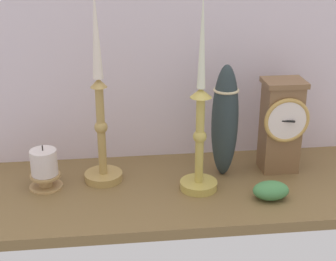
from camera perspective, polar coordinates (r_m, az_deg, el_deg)
The scene contains 8 objects.
ground_plane at distance 120.47cm, azimuth 1.67°, elevation -6.63°, with size 100.00×36.00×2.40cm, color brown.
back_wall at distance 126.21cm, azimuth 0.63°, elevation 11.07°, with size 120.00×2.00×65.00cm, color silver.
mantel_clock at distance 125.73cm, azimuth 12.40°, elevation 0.63°, with size 10.84×9.10×22.70cm.
candlestick_tall_left at distance 117.11cm, azimuth -7.47°, elevation 1.33°, with size 8.91×8.91×45.21cm.
candlestick_tall_center at distance 113.00cm, azimuth 3.55°, elevation -0.27°, with size 8.54×8.54×45.06cm.
pillar_candle_front at distance 120.51cm, azimuth -13.49°, elevation -4.11°, with size 7.62×7.62×10.43cm.
tall_ceramic_vase at distance 120.43cm, azimuth 6.30°, elevation 1.08°, with size 6.24×6.24×27.20cm.
ivy_sprig at distance 115.94cm, azimuth 11.30°, elevation -6.52°, with size 8.02×5.61×4.04cm.
Camera 1 is at (-15.59, -104.32, 57.01)cm, focal length 55.13 mm.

